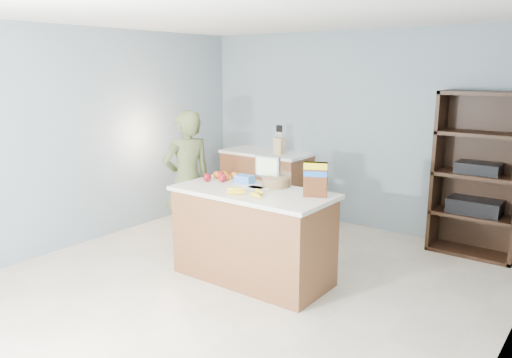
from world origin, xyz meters
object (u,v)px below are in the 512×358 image
Objects in this scene: person at (187,180)px; tv at (268,168)px; shelving_unit at (479,178)px; cereal_box at (316,177)px; counter_peninsula at (253,238)px.

person reaches higher than tv.
shelving_unit reaches higher than cereal_box.
cereal_box is (0.65, -0.18, 0.02)m from tv.
counter_peninsula is 0.91m from cereal_box.
cereal_box is (-0.95, -1.91, 0.22)m from shelving_unit.
counter_peninsula is at bearing 97.52° from person.
counter_peninsula is at bearing -80.33° from tv.
counter_peninsula is 0.98× the size of person.
counter_peninsula is 0.72m from tv.
person is (-1.14, 0.27, 0.38)m from counter_peninsula.
tv is at bearing -132.79° from shelving_unit.
tv is 0.89× the size of cereal_box.
counter_peninsula is at bearing -127.11° from shelving_unit.
cereal_box is (1.74, -0.13, 0.29)m from person.
cereal_box is at bearing 13.19° from counter_peninsula.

